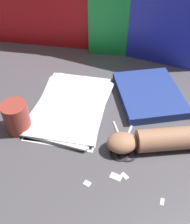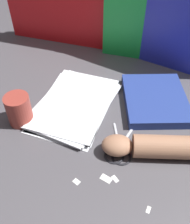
{
  "view_description": "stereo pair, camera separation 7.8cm",
  "coord_description": "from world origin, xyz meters",
  "px_view_note": "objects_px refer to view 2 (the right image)",
  "views": [
    {
      "loc": [
        0.14,
        -0.53,
        0.61
      ],
      "look_at": [
        0.02,
        0.02,
        0.06
      ],
      "focal_mm": 42.0,
      "sensor_mm": 36.0,
      "label": 1
    },
    {
      "loc": [
        0.21,
        -0.51,
        0.61
      ],
      "look_at": [
        0.02,
        0.02,
        0.06
      ],
      "focal_mm": 42.0,
      "sensor_mm": 36.0,
      "label": 2
    }
  ],
  "objects_px": {
    "book_closed": "(155,99)",
    "mug": "(19,110)",
    "paper_stack": "(74,104)",
    "hand_forearm": "(162,147)",
    "scissors": "(119,150)"
  },
  "relations": [
    {
      "from": "book_closed",
      "to": "mug",
      "type": "xyz_separation_m",
      "value": [
        -0.38,
        -0.23,
        0.03
      ]
    },
    {
      "from": "paper_stack",
      "to": "mug",
      "type": "xyz_separation_m",
      "value": [
        -0.13,
        -0.12,
        0.04
      ]
    },
    {
      "from": "book_closed",
      "to": "hand_forearm",
      "type": "relative_size",
      "value": 0.94
    },
    {
      "from": "book_closed",
      "to": "mug",
      "type": "height_order",
      "value": "mug"
    },
    {
      "from": "scissors",
      "to": "mug",
      "type": "height_order",
      "value": "mug"
    },
    {
      "from": "hand_forearm",
      "to": "paper_stack",
      "type": "bearing_deg",
      "value": 162.4
    },
    {
      "from": "book_closed",
      "to": "hand_forearm",
      "type": "xyz_separation_m",
      "value": [
        0.06,
        -0.21,
        0.02
      ]
    },
    {
      "from": "hand_forearm",
      "to": "mug",
      "type": "bearing_deg",
      "value": -177.1
    },
    {
      "from": "paper_stack",
      "to": "hand_forearm",
      "type": "xyz_separation_m",
      "value": [
        0.31,
        -0.1,
        0.02
      ]
    },
    {
      "from": "book_closed",
      "to": "hand_forearm",
      "type": "bearing_deg",
      "value": -74.91
    },
    {
      "from": "scissors",
      "to": "mug",
      "type": "relative_size",
      "value": 1.66
    },
    {
      "from": "paper_stack",
      "to": "mug",
      "type": "distance_m",
      "value": 0.18
    },
    {
      "from": "paper_stack",
      "to": "mug",
      "type": "bearing_deg",
      "value": -136.85
    },
    {
      "from": "paper_stack",
      "to": "book_closed",
      "type": "distance_m",
      "value": 0.28
    },
    {
      "from": "scissors",
      "to": "hand_forearm",
      "type": "xyz_separation_m",
      "value": [
        0.11,
        0.03,
        0.03
      ]
    }
  ]
}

